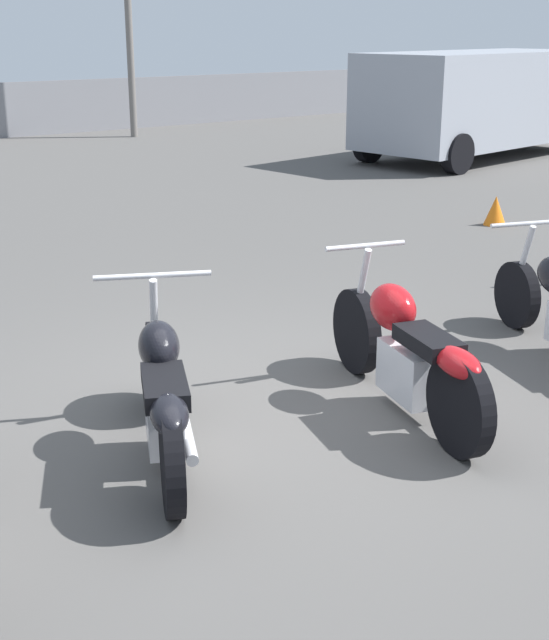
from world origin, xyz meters
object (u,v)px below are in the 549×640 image
motorcycle_slot_2 (163,396)px  motorcycle_slot_3 (407,352)px  traffic_cone_near (495,211)px  parked_van (478,99)px

motorcycle_slot_2 → motorcycle_slot_3: (1.62, -0.36, 0.02)m
motorcycle_slot_3 → traffic_cone_near: size_ratio=5.35×
motorcycle_slot_2 → traffic_cone_near: motorcycle_slot_2 is taller
motorcycle_slot_2 → parked_van: bearing=59.8°
motorcycle_slot_3 → parked_van: (9.71, 7.80, 0.70)m
parked_van → traffic_cone_near: parked_van is taller
motorcycle_slot_2 → parked_van: size_ratio=0.33×
motorcycle_slot_3 → parked_van: parked_van is taller
motorcycle_slot_3 → traffic_cone_near: 6.16m
motorcycle_slot_3 → parked_van: size_ratio=0.37×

